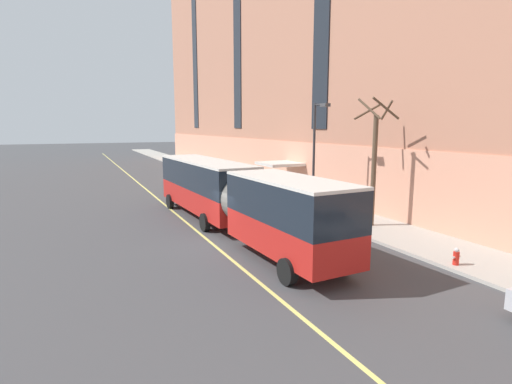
# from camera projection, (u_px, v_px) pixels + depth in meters

# --- Properties ---
(ground_plane) EXTENTS (260.00, 260.00, 0.00)m
(ground_plane) POSITION_uv_depth(u_px,v_px,m) (225.00, 243.00, 19.68)
(ground_plane) COLOR #424244
(sidewalk) EXTENTS (4.10, 160.00, 0.15)m
(sidewalk) POSITION_uv_depth(u_px,v_px,m) (336.00, 214.00, 26.01)
(sidewalk) COLOR #ADA89E
(sidewalk) RESTS_ON ground
(city_bus) EXTENTS (3.62, 18.85, 3.63)m
(city_bus) POSITION_uv_depth(u_px,v_px,m) (230.00, 194.00, 21.60)
(city_bus) COLOR red
(city_bus) RESTS_ON ground
(parked_car_green_0) EXTENTS (2.00, 4.52, 1.56)m
(parked_car_green_0) POSITION_uv_depth(u_px,v_px,m) (210.00, 178.00, 38.68)
(parked_car_green_0) COLOR #23603D
(parked_car_green_0) RESTS_ON ground
(parked_car_navy_3) EXTENTS (1.96, 4.25, 1.56)m
(parked_car_navy_3) POSITION_uv_depth(u_px,v_px,m) (276.00, 200.00, 26.78)
(parked_car_navy_3) COLOR navy
(parked_car_navy_3) RESTS_ON ground
(parked_car_white_4) EXTENTS (1.95, 4.38, 1.56)m
(parked_car_white_4) POSITION_uv_depth(u_px,v_px,m) (177.00, 165.00, 51.23)
(parked_car_white_4) COLOR silver
(parked_car_white_4) RESTS_ON ground
(street_tree_mid_block) EXTENTS (1.95, 2.01, 7.07)m
(street_tree_mid_block) POSITION_uv_depth(u_px,v_px,m) (374.00, 160.00, 22.06)
(street_tree_mid_block) COLOR brown
(street_tree_mid_block) RESTS_ON sidewalk
(street_lamp) EXTENTS (0.36, 1.48, 6.96)m
(street_lamp) POSITION_uv_depth(u_px,v_px,m) (316.00, 147.00, 25.01)
(street_lamp) COLOR #2D2D30
(street_lamp) RESTS_ON sidewalk
(fire_hydrant) EXTENTS (0.42, 0.24, 0.72)m
(fire_hydrant) POSITION_uv_depth(u_px,v_px,m) (456.00, 257.00, 16.14)
(fire_hydrant) COLOR red
(fire_hydrant) RESTS_ON sidewalk
(lane_centerline) EXTENTS (0.16, 140.00, 0.01)m
(lane_centerline) POSITION_uv_depth(u_px,v_px,m) (196.00, 230.00, 22.12)
(lane_centerline) COLOR #E0D66B
(lane_centerline) RESTS_ON ground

